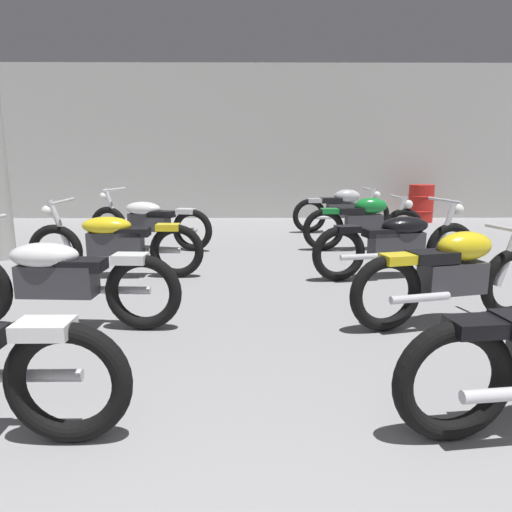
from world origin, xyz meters
TOP-DOWN VIEW (x-y plane):
  - back_wall at (0.00, 11.98)m, footprint 13.35×0.24m
  - motorcycle_left_row_2 at (-1.74, 4.24)m, footprint 2.17×0.68m
  - motorcycle_left_row_3 at (-1.74, 6.03)m, footprint 2.17×0.68m
  - motorcycle_left_row_4 at (-1.73, 7.94)m, footprint 2.12×0.84m
  - motorcycle_right_row_2 at (1.75, 4.30)m, footprint 1.94×0.69m
  - motorcycle_right_row_3 at (1.76, 5.99)m, footprint 2.15×0.76m
  - motorcycle_right_row_4 at (1.76, 7.79)m, footprint 1.97×0.48m
  - motorcycle_right_row_5 at (1.75, 9.63)m, footprint 1.97×0.53m
  - oil_drum at (3.84, 11.15)m, footprint 0.59×0.59m

SIDE VIEW (x-z plane):
  - oil_drum at x=3.84m, z-range 0.00..0.85m
  - motorcycle_left_row_2 at x=-1.74m, z-range -0.04..0.94m
  - motorcycle_left_row_3 at x=-1.74m, z-range -0.04..0.94m
  - motorcycle_left_row_4 at x=-1.73m, z-range -0.04..0.94m
  - motorcycle_right_row_3 at x=1.76m, z-range -0.04..0.94m
  - motorcycle_right_row_2 at x=1.75m, z-range 0.02..0.90m
  - motorcycle_right_row_4 at x=1.76m, z-range 0.02..0.90m
  - motorcycle_right_row_5 at x=1.75m, z-range 0.02..0.90m
  - back_wall at x=0.00m, z-range 0.00..3.60m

